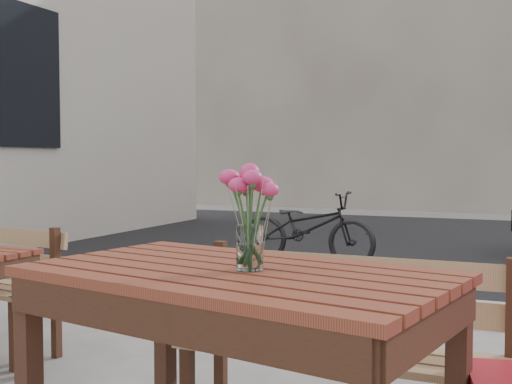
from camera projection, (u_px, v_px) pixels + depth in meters
street at (438, 266)px, 6.71m from camera, size 30.00×8.12×0.12m
backdrop_buildings at (500, 54)px, 15.03m from camera, size 15.50×4.00×8.00m
main_table at (236, 311)px, 2.03m from camera, size 1.44×1.01×0.81m
main_bench at (348, 327)px, 2.53m from camera, size 1.31×0.39×0.82m
main_vase at (250, 204)px, 1.99m from camera, size 0.18×0.18×0.33m
bicycle at (307, 227)px, 7.04m from camera, size 1.55×0.57×0.81m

